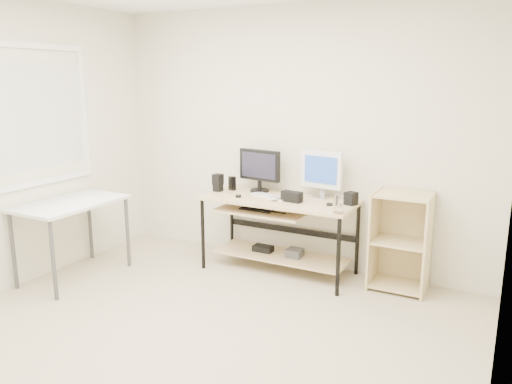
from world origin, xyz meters
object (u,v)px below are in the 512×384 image
object	(u,v)px
shelf_unit	(401,240)
white_imac	(321,171)
black_monitor	(260,168)
desk	(277,219)
audio_controller	(232,183)
side_table	(71,210)

from	to	relation	value
shelf_unit	white_imac	distance (m)	0.98
black_monitor	desk	bearing A→B (deg)	-24.00
shelf_unit	audio_controller	world-z (taller)	shelf_unit
shelf_unit	white_imac	xyz separation A→B (m)	(-0.80, 0.04, 0.57)
audio_controller	desk	bearing A→B (deg)	10.10
white_imac	audio_controller	size ratio (longest dim) A/B	3.20
shelf_unit	black_monitor	xyz separation A→B (m)	(-1.46, 0.02, 0.55)
side_table	white_imac	bearing A→B (deg)	31.98
desk	white_imac	xyz separation A→B (m)	(0.37, 0.21, 0.48)
desk	audio_controller	bearing A→B (deg)	169.57
white_imac	black_monitor	bearing A→B (deg)	-169.14
side_table	audio_controller	bearing A→B (deg)	47.07
side_table	white_imac	size ratio (longest dim) A/B	2.16
white_imac	shelf_unit	bearing A→B (deg)	5.24
audio_controller	side_table	bearing A→B (deg)	-112.40
side_table	black_monitor	size ratio (longest dim) A/B	2.11
shelf_unit	black_monitor	distance (m)	1.56
side_table	desk	bearing A→B (deg)	32.65
side_table	black_monitor	bearing A→B (deg)	42.13
side_table	black_monitor	world-z (taller)	black_monitor
white_imac	audio_controller	distance (m)	0.97
side_table	black_monitor	distance (m)	1.87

